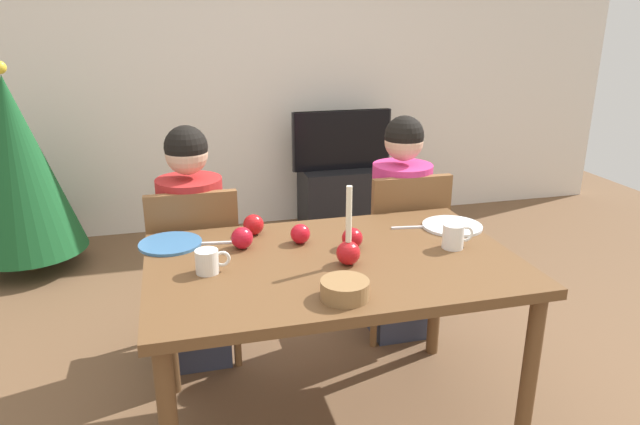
# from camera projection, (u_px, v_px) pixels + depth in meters

# --- Properties ---
(ground_plane) EXTENTS (7.68, 7.68, 0.00)m
(ground_plane) POSITION_uv_depth(u_px,v_px,m) (332.00, 421.00, 2.43)
(ground_plane) COLOR brown
(back_wall) EXTENTS (6.40, 0.10, 2.60)m
(back_wall) POSITION_uv_depth(u_px,v_px,m) (241.00, 61.00, 4.39)
(back_wall) COLOR silver
(back_wall) RESTS_ON ground
(dining_table) EXTENTS (1.40, 0.90, 0.75)m
(dining_table) POSITION_uv_depth(u_px,v_px,m) (333.00, 278.00, 2.22)
(dining_table) COLOR brown
(dining_table) RESTS_ON ground
(chair_left) EXTENTS (0.40, 0.40, 0.90)m
(chair_left) POSITION_uv_depth(u_px,v_px,m) (195.00, 266.00, 2.70)
(chair_left) COLOR brown
(chair_left) RESTS_ON ground
(chair_right) EXTENTS (0.40, 0.40, 0.90)m
(chair_right) POSITION_uv_depth(u_px,v_px,m) (401.00, 245.00, 2.95)
(chair_right) COLOR brown
(chair_right) RESTS_ON ground
(person_left_child) EXTENTS (0.30, 0.30, 1.17)m
(person_left_child) POSITION_uv_depth(u_px,v_px,m) (194.00, 252.00, 2.72)
(person_left_child) COLOR #33384C
(person_left_child) RESTS_ON ground
(person_right_child) EXTENTS (0.30, 0.30, 1.17)m
(person_right_child) POSITION_uv_depth(u_px,v_px,m) (400.00, 232.00, 2.96)
(person_right_child) COLOR #33384C
(person_right_child) RESTS_ON ground
(tv_stand) EXTENTS (0.64, 0.40, 0.48)m
(tv_stand) POSITION_uv_depth(u_px,v_px,m) (341.00, 198.00, 4.63)
(tv_stand) COLOR black
(tv_stand) RESTS_ON ground
(tv) EXTENTS (0.79, 0.05, 0.46)m
(tv) POSITION_uv_depth(u_px,v_px,m) (342.00, 140.00, 4.48)
(tv) COLOR black
(tv) RESTS_ON tv_stand
(christmas_tree) EXTENTS (0.73, 0.73, 1.37)m
(christmas_tree) POSITION_uv_depth(u_px,v_px,m) (17.00, 166.00, 3.68)
(christmas_tree) COLOR brown
(christmas_tree) RESTS_ON ground
(candle_centerpiece) EXTENTS (0.09, 0.09, 0.30)m
(candle_centerpiece) POSITION_uv_depth(u_px,v_px,m) (348.00, 248.00, 2.12)
(candle_centerpiece) COLOR red
(candle_centerpiece) RESTS_ON dining_table
(plate_left) EXTENTS (0.25, 0.25, 0.01)m
(plate_left) POSITION_uv_depth(u_px,v_px,m) (170.00, 244.00, 2.32)
(plate_left) COLOR teal
(plate_left) RESTS_ON dining_table
(plate_right) EXTENTS (0.26, 0.26, 0.01)m
(plate_right) POSITION_uv_depth(u_px,v_px,m) (452.00, 226.00, 2.51)
(plate_right) COLOR silver
(plate_right) RESTS_ON dining_table
(mug_left) EXTENTS (0.13, 0.08, 0.09)m
(mug_left) POSITION_uv_depth(u_px,v_px,m) (208.00, 261.00, 2.06)
(mug_left) COLOR silver
(mug_left) RESTS_ON dining_table
(mug_right) EXTENTS (0.13, 0.08, 0.10)m
(mug_right) POSITION_uv_depth(u_px,v_px,m) (454.00, 236.00, 2.28)
(mug_right) COLOR white
(mug_right) RESTS_ON dining_table
(fork_left) EXTENTS (0.18, 0.04, 0.01)m
(fork_left) POSITION_uv_depth(u_px,v_px,m) (216.00, 243.00, 2.33)
(fork_left) COLOR silver
(fork_left) RESTS_ON dining_table
(fork_right) EXTENTS (0.18, 0.04, 0.01)m
(fork_right) POSITION_uv_depth(u_px,v_px,m) (412.00, 227.00, 2.51)
(fork_right) COLOR silver
(fork_right) RESTS_ON dining_table
(bowl_walnuts) EXTENTS (0.16, 0.16, 0.06)m
(bowl_walnuts) POSITION_uv_depth(u_px,v_px,m) (345.00, 289.00, 1.88)
(bowl_walnuts) COLOR olive
(bowl_walnuts) RESTS_ON dining_table
(apple_near_candle) EXTENTS (0.09, 0.09, 0.09)m
(apple_near_candle) POSITION_uv_depth(u_px,v_px,m) (254.00, 225.00, 2.42)
(apple_near_candle) COLOR #B61216
(apple_near_candle) RESTS_ON dining_table
(apple_by_left_plate) EXTENTS (0.09, 0.09, 0.09)m
(apple_by_left_plate) POSITION_uv_depth(u_px,v_px,m) (242.00, 238.00, 2.28)
(apple_by_left_plate) COLOR red
(apple_by_left_plate) RESTS_ON dining_table
(apple_by_right_mug) EXTENTS (0.08, 0.08, 0.08)m
(apple_by_right_mug) POSITION_uv_depth(u_px,v_px,m) (300.00, 234.00, 2.33)
(apple_by_right_mug) COLOR red
(apple_by_right_mug) RESTS_ON dining_table
(apple_far_edge) EXTENTS (0.08, 0.08, 0.08)m
(apple_far_edge) POSITION_uv_depth(u_px,v_px,m) (352.00, 238.00, 2.28)
(apple_far_edge) COLOR #B00F18
(apple_far_edge) RESTS_ON dining_table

